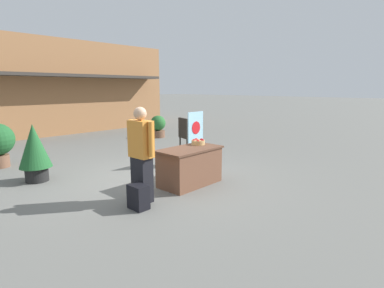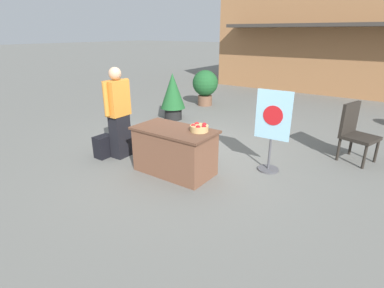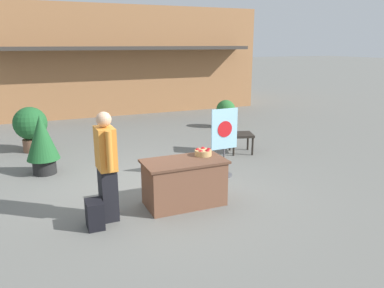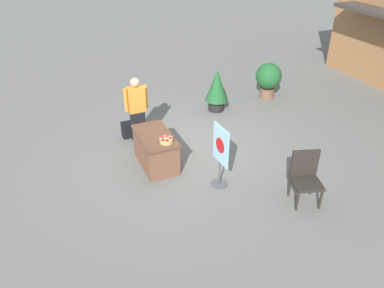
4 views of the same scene
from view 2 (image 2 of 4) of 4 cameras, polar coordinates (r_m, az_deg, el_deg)
The scene contains 10 objects.
ground_plane at distance 6.06m, azimuth -0.45°, elevation -1.51°, with size 120.00×120.00×0.00m, color slate.
storefront_building at distance 14.72m, azimuth 30.01°, elevation 17.00°, with size 10.76×5.87×4.03m.
display_table at distance 5.07m, azimuth -3.32°, elevation -1.29°, with size 1.38×0.75×0.78m.
apple_basket at distance 4.79m, azimuth 1.39°, elevation 3.10°, with size 0.29×0.29×0.13m.
person_visitor at distance 5.75m, azimuth -13.85°, elevation 5.79°, with size 0.27×0.61×1.70m.
backpack at distance 6.01m, azimuth -16.44°, elevation -0.45°, with size 0.24×0.34×0.42m.
poster_board at distance 5.18m, azimuth 15.00°, elevation 2.96°, with size 0.59×0.36×1.41m.
patio_chair at distance 6.28m, azimuth 28.62°, elevation 2.38°, with size 0.69×0.69×1.07m.
potted_plant_near_left at distance 8.22m, azimuth -3.69°, elevation 9.46°, with size 0.67×0.67×1.26m.
potted_plant_far_left at distance 9.88m, azimuth 2.53°, elevation 11.17°, with size 0.82×0.82×1.14m.
Camera 2 is at (3.28, -4.56, 2.28)m, focal length 28.00 mm.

